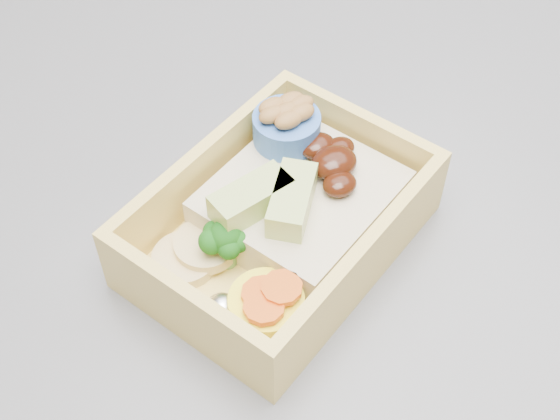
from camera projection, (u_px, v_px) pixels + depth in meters
bento_box at (283, 215)px, 0.46m from camera, size 0.21×0.18×0.06m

